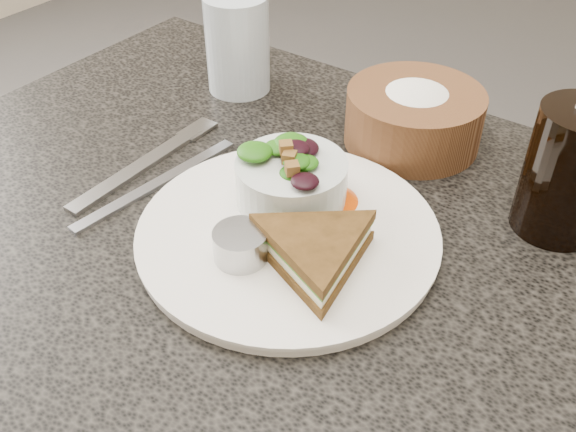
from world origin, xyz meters
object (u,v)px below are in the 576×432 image
Objects in this scene: dinner_plate at (288,234)px; bread_basket at (415,109)px; cola_glass at (571,167)px; sandwich at (315,251)px; salad_bowl at (291,175)px; water_glass at (238,44)px; dressing_ramekin at (241,245)px.

bread_basket is at bearing 85.88° from dinner_plate.
bread_basket is 0.20m from cola_glass.
sandwich is 0.27m from bread_basket.
dinner_plate is 2.59× the size of salad_bowl.
bread_basket is at bearing 119.17° from sandwich.
cola_glass is (0.24, 0.14, 0.03)m from salad_bowl.
salad_bowl is 0.89× the size of water_glass.
water_glass is at bearing -177.04° from bread_basket.
sandwich is 1.08× the size of water_glass.
dressing_ramekin is at bearing -50.79° from water_glass.
dinner_plate is at bearing -94.12° from bread_basket.
water_glass reaches higher than dinner_plate.
bread_basket is at bearing 2.96° from water_glass.
sandwich reaches higher than dressing_ramekin.
sandwich reaches higher than dinner_plate.
water_glass is (-0.24, 0.22, 0.06)m from dinner_plate.
dressing_ramekin is 0.30m from bread_basket.
dressing_ramekin is at bearing -82.93° from salad_bowl.
salad_bowl is (-0.08, 0.07, 0.01)m from sandwich.
sandwich is 1.21× the size of salad_bowl.
dinner_plate is 1.84× the size of bread_basket.
dressing_ramekin is (0.01, -0.10, -0.02)m from salad_bowl.
bread_basket is 1.11× the size of cola_glass.
water_glass reaches higher than bread_basket.
sandwich is at bearing -82.57° from bread_basket.
cola_glass is at bearing -16.85° from bread_basket.
water_glass is at bearing 129.21° from dressing_ramekin.
cola_glass reaches higher than salad_bowl.
dinner_plate is 2.15× the size of sandwich.
sandwich is 0.95× the size of cola_glass.
dressing_ramekin is 0.33m from cola_glass.
bread_basket is (0.03, 0.30, 0.02)m from dressing_ramekin.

